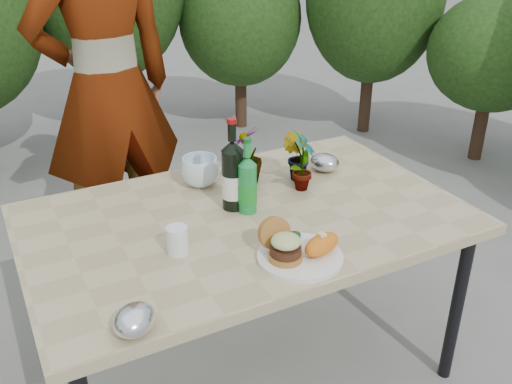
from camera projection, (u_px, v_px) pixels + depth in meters
name	position (u px, v px, depth m)	size (l,w,h in m)	color
ground	(247.00, 367.00, 2.45)	(80.00, 80.00, 0.00)	slate
patio_table	(246.00, 228.00, 2.14)	(1.60, 1.00, 0.75)	tan
shrub_hedge	(174.00, 41.00, 3.16)	(6.92, 5.07, 2.01)	#382316
dinner_plate	(300.00, 257.00, 1.85)	(0.28, 0.28, 0.01)	white
burger_stack	(283.00, 244.00, 1.81)	(0.11, 0.16, 0.11)	#B7722D
sweet_potato	(322.00, 244.00, 1.84)	(0.15, 0.08, 0.06)	orange
grilled_veg	(290.00, 237.00, 1.92)	(0.08, 0.05, 0.03)	olive
wine_bottle	(233.00, 176.00, 2.10)	(0.09, 0.09, 0.35)	black
sparkling_water	(247.00, 185.00, 2.09)	(0.07, 0.07, 0.29)	#188737
plastic_cup	(177.00, 240.00, 1.86)	(0.07, 0.07, 0.10)	white
seedling_left	(303.00, 161.00, 2.24)	(0.13, 0.09, 0.25)	#295E20
seedling_mid	(296.00, 156.00, 2.35)	(0.11, 0.09, 0.20)	#20551D
seedling_right	(246.00, 156.00, 2.31)	(0.13, 0.13, 0.24)	#28541D
blue_bowl	(200.00, 171.00, 2.31)	(0.15, 0.15, 0.12)	silver
foil_packet_left	(134.00, 320.00, 1.52)	(0.13, 0.11, 0.08)	silver
foil_packet_right	(325.00, 162.00, 2.44)	(0.13, 0.11, 0.08)	#BABDC1
person	(107.00, 90.00, 2.71)	(0.72, 0.47, 1.98)	#A16250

